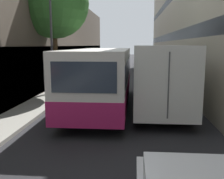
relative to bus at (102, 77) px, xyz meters
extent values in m
plane|color=#232326|center=(0.82, 1.60, -1.56)|extent=(150.00, 150.00, 0.00)
cube|color=gray|center=(-3.34, 1.60, -1.49)|extent=(1.67, 60.00, 0.14)
cube|color=#51473D|center=(-5.38, 1.60, 2.25)|extent=(2.40, 60.00, 7.62)
cube|color=black|center=(-4.72, 1.60, -0.03)|extent=(1.08, 60.00, 3.05)
cube|color=#333D47|center=(5.28, 1.60, 2.28)|extent=(1.08, 60.00, 0.70)
cube|color=silver|center=(0.00, 0.00, 0.12)|extent=(2.58, 9.61, 2.50)
cube|color=#B21E5B|center=(0.00, 0.00, -0.70)|extent=(2.60, 9.63, 0.87)
cube|color=#2D3847|center=(0.00, 0.00, 0.49)|extent=(2.62, 8.84, 0.80)
cube|color=#2D3847|center=(0.00, -4.81, 0.55)|extent=(2.11, 0.04, 1.00)
cylinder|color=black|center=(-1.13, 2.98, -1.06)|extent=(0.24, 1.00, 1.00)
cylinder|color=black|center=(1.13, 2.98, -1.06)|extent=(0.24, 1.00, 1.00)
cylinder|color=black|center=(-1.13, -2.98, -1.06)|extent=(0.24, 1.00, 1.00)
cylinder|color=black|center=(1.13, -2.98, -1.06)|extent=(0.24, 1.00, 1.00)
cube|color=silver|center=(2.76, 3.50, -0.12)|extent=(2.27, 2.45, 2.06)
cube|color=silver|center=(2.76, -0.87, 0.20)|extent=(2.36, 6.30, 2.69)
cube|color=#4C4C4C|center=(2.76, -4.03, 0.20)|extent=(0.05, 0.02, 2.29)
cylinder|color=black|center=(1.70, 3.50, -1.08)|extent=(0.22, 0.96, 0.96)
cylinder|color=black|center=(3.82, 3.50, -1.08)|extent=(0.22, 0.96, 0.96)
cylinder|color=black|center=(1.70, -2.61, -1.08)|extent=(0.22, 0.96, 0.96)
cylinder|color=black|center=(3.82, -2.61, -1.08)|extent=(0.22, 0.96, 0.96)
cube|color=silver|center=(-1.34, 10.55, -0.43)|extent=(1.88, 4.23, 1.73)
cube|color=#2D3847|center=(-1.34, 12.35, -0.13)|extent=(1.50, 0.04, 0.61)
cylinder|color=black|center=(-2.18, 11.78, -1.24)|extent=(0.16, 0.64, 0.64)
cylinder|color=black|center=(-0.49, 11.78, -1.24)|extent=(0.16, 0.64, 0.64)
cylinder|color=black|center=(-2.18, 9.33, -1.24)|extent=(0.16, 0.64, 0.64)
cylinder|color=black|center=(-0.49, 9.33, -1.24)|extent=(0.16, 0.64, 0.64)
cylinder|color=#38383D|center=(-2.76, 0.75, 1.85)|extent=(0.12, 0.12, 6.54)
cylinder|color=#4C3823|center=(-3.34, 3.33, 0.59)|extent=(0.28, 0.28, 4.01)
sphere|color=#285623|center=(-3.34, 3.33, 4.10)|extent=(4.30, 4.30, 4.30)
camera|label=1|loc=(1.58, -12.93, 1.56)|focal=42.00mm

